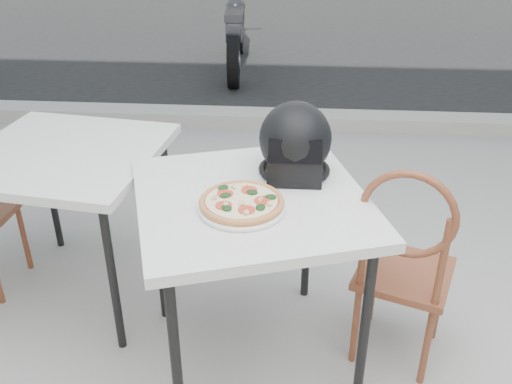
# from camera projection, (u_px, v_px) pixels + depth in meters

# --- Properties ---
(street_asphalt) EXTENTS (30.00, 8.00, 0.00)m
(street_asphalt) POSITION_uv_depth(u_px,v_px,m) (320.00, 25.00, 8.55)
(street_asphalt) COLOR black
(street_asphalt) RESTS_ON ground
(curb) EXTENTS (30.00, 0.25, 0.12)m
(curb) POSITION_uv_depth(u_px,v_px,m) (331.00, 120.00, 5.03)
(curb) COLOR #9D9C93
(curb) RESTS_ON ground
(cafe_table_main) EXTENTS (1.11, 1.11, 0.84)m
(cafe_table_main) POSITION_uv_depth(u_px,v_px,m) (252.00, 212.00, 2.27)
(cafe_table_main) COLOR white
(cafe_table_main) RESTS_ON ground
(plate) EXTENTS (0.43, 0.43, 0.02)m
(plate) POSITION_uv_depth(u_px,v_px,m) (242.00, 207.00, 2.14)
(plate) COLOR white
(plate) RESTS_ON cafe_table_main
(pizza) EXTENTS (0.38, 0.38, 0.04)m
(pizza) POSITION_uv_depth(u_px,v_px,m) (242.00, 202.00, 2.12)
(pizza) COLOR #CE874B
(pizza) RESTS_ON plate
(helmet) EXTENTS (0.31, 0.32, 0.31)m
(helmet) POSITION_uv_depth(u_px,v_px,m) (295.00, 144.00, 2.34)
(helmet) COLOR black
(helmet) RESTS_ON cafe_table_main
(cafe_chair_main) EXTENTS (0.50, 0.50, 1.01)m
(cafe_chair_main) POSITION_uv_depth(u_px,v_px,m) (404.00, 258.00, 2.35)
(cafe_chair_main) COLOR brown
(cafe_chair_main) RESTS_ON ground
(cafe_table_side) EXTENTS (0.97, 0.97, 0.82)m
(cafe_table_side) POSITION_uv_depth(u_px,v_px,m) (66.00, 165.00, 2.70)
(cafe_table_side) COLOR white
(cafe_table_side) RESTS_ON ground
(motorcycle) EXTENTS (0.50, 1.93, 0.96)m
(motorcycle) POSITION_uv_depth(u_px,v_px,m) (236.00, 32.00, 6.41)
(motorcycle) COLOR black
(motorcycle) RESTS_ON street_asphalt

